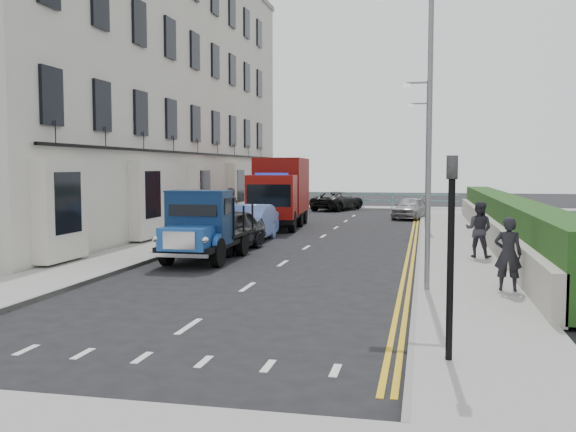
{
  "coord_description": "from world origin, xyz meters",
  "views": [
    {
      "loc": [
        4.22,
        -16.98,
        2.92
      ],
      "look_at": [
        -0.0,
        2.79,
        1.4
      ],
      "focal_mm": 40.0,
      "sensor_mm": 36.0,
      "label": 1
    }
  ],
  "objects_px": {
    "bedford_lorry": "(201,230)",
    "red_lorry": "(280,190)",
    "lamp_far": "(425,151)",
    "lamp_mid": "(425,145)",
    "parked_car_front": "(225,230)",
    "lamp_near": "(424,120)",
    "pedestrian_east_near": "(508,254)"
  },
  "relations": [
    {
      "from": "bedford_lorry",
      "to": "red_lorry",
      "type": "distance_m",
      "value": 12.2
    },
    {
      "from": "lamp_far",
      "to": "red_lorry",
      "type": "relative_size",
      "value": 1.05
    },
    {
      "from": "red_lorry",
      "to": "lamp_mid",
      "type": "bearing_deg",
      "value": -2.66
    },
    {
      "from": "lamp_mid",
      "to": "lamp_far",
      "type": "relative_size",
      "value": 1.0
    },
    {
      "from": "lamp_far",
      "to": "parked_car_front",
      "type": "bearing_deg",
      "value": -109.08
    },
    {
      "from": "lamp_near",
      "to": "pedestrian_east_near",
      "type": "xyz_separation_m",
      "value": [
        1.92,
        0.24,
        -3.03
      ]
    },
    {
      "from": "bedford_lorry",
      "to": "parked_car_front",
      "type": "xyz_separation_m",
      "value": [
        -0.1,
        2.77,
        -0.28
      ]
    },
    {
      "from": "lamp_mid",
      "to": "red_lorry",
      "type": "xyz_separation_m",
      "value": [
        -6.93,
        -0.19,
        -2.19
      ]
    },
    {
      "from": "lamp_near",
      "to": "pedestrian_east_near",
      "type": "relative_size",
      "value": 4.14
    },
    {
      "from": "parked_car_front",
      "to": "pedestrian_east_near",
      "type": "relative_size",
      "value": 2.55
    },
    {
      "from": "lamp_near",
      "to": "bedford_lorry",
      "type": "distance_m",
      "value": 8.17
    },
    {
      "from": "lamp_mid",
      "to": "bedford_lorry",
      "type": "distance_m",
      "value": 14.36
    },
    {
      "from": "bedford_lorry",
      "to": "pedestrian_east_near",
      "type": "height_order",
      "value": "bedford_lorry"
    },
    {
      "from": "red_lorry",
      "to": "pedestrian_east_near",
      "type": "relative_size",
      "value": 3.93
    },
    {
      "from": "lamp_mid",
      "to": "pedestrian_east_near",
      "type": "distance_m",
      "value": 16.17
    },
    {
      "from": "pedestrian_east_near",
      "to": "bedford_lorry",
      "type": "bearing_deg",
      "value": -13.15
    },
    {
      "from": "lamp_mid",
      "to": "parked_car_front",
      "type": "relative_size",
      "value": 1.62
    },
    {
      "from": "pedestrian_east_near",
      "to": "parked_car_front",
      "type": "bearing_deg",
      "value": -26.9
    },
    {
      "from": "lamp_mid",
      "to": "lamp_near",
      "type": "bearing_deg",
      "value": -90.0
    },
    {
      "from": "lamp_near",
      "to": "parked_car_front",
      "type": "relative_size",
      "value": 1.62
    },
    {
      "from": "lamp_mid",
      "to": "parked_car_front",
      "type": "height_order",
      "value": "lamp_mid"
    },
    {
      "from": "bedford_lorry",
      "to": "red_lorry",
      "type": "relative_size",
      "value": 0.71
    },
    {
      "from": "parked_car_front",
      "to": "lamp_mid",
      "type": "bearing_deg",
      "value": 61.48
    },
    {
      "from": "red_lorry",
      "to": "pedestrian_east_near",
      "type": "xyz_separation_m",
      "value": [
        8.85,
        -15.57,
        -0.85
      ]
    },
    {
      "from": "lamp_far",
      "to": "parked_car_front",
      "type": "xyz_separation_m",
      "value": [
        -6.78,
        -19.59,
        -3.26
      ]
    },
    {
      "from": "lamp_near",
      "to": "lamp_mid",
      "type": "distance_m",
      "value": 16.0
    },
    {
      "from": "lamp_mid",
      "to": "lamp_far",
      "type": "height_order",
      "value": "same"
    },
    {
      "from": "lamp_near",
      "to": "lamp_far",
      "type": "xyz_separation_m",
      "value": [
        0.0,
        26.0,
        0.0
      ]
    },
    {
      "from": "bedford_lorry",
      "to": "lamp_far",
      "type": "bearing_deg",
      "value": 73.51
    },
    {
      "from": "red_lorry",
      "to": "parked_car_front",
      "type": "distance_m",
      "value": 9.46
    },
    {
      "from": "red_lorry",
      "to": "pedestrian_east_near",
      "type": "distance_m",
      "value": 17.93
    },
    {
      "from": "lamp_mid",
      "to": "bedford_lorry",
      "type": "xyz_separation_m",
      "value": [
        -6.67,
        -12.36,
        -2.98
      ]
    }
  ]
}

